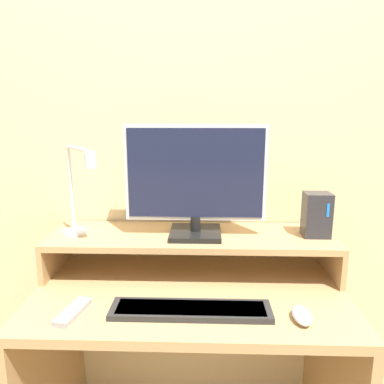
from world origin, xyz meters
name	(u,v)px	position (x,y,z in m)	size (l,w,h in m)	color
wall_back	(193,121)	(0.00, 0.61, 1.25)	(6.00, 0.05, 2.50)	beige
desk	(190,348)	(0.00, 0.29, 0.49)	(1.02, 0.58, 0.71)	tan
monitor_shelf	(191,240)	(0.00, 0.43, 0.83)	(1.02, 0.29, 0.14)	tan
monitor	(196,180)	(0.01, 0.42, 1.06)	(0.49, 0.17, 0.39)	black
desk_lamp	(79,195)	(-0.38, 0.37, 1.01)	(0.18, 0.21, 0.32)	silver
router_dock	(317,215)	(0.44, 0.43, 0.93)	(0.09, 0.08, 0.16)	#28282D
keyboard	(191,310)	(0.01, 0.14, 0.72)	(0.47, 0.11, 0.02)	#282828
mouse	(302,315)	(0.32, 0.11, 0.73)	(0.05, 0.10, 0.03)	silver
remote_control	(73,312)	(-0.33, 0.12, 0.72)	(0.07, 0.15, 0.02)	#99999E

